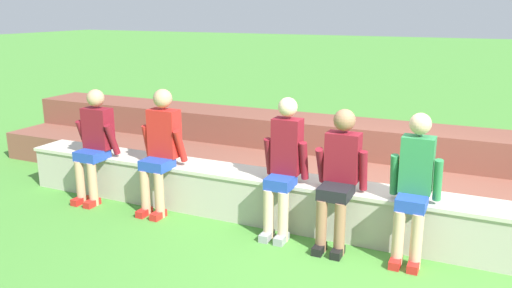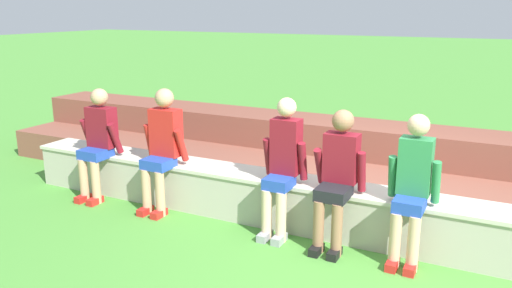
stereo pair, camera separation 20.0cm
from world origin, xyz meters
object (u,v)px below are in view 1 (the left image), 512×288
(person_far_left, at_px, (94,141))
(person_left_of_center, at_px, (161,146))
(person_far_right, at_px, (414,184))
(person_right_of_center, at_px, (339,174))
(person_center, at_px, (284,163))

(person_far_left, distance_m, person_left_of_center, 0.97)
(person_far_right, bearing_deg, person_right_of_center, 178.85)
(person_right_of_center, height_order, person_far_right, person_far_right)
(person_right_of_center, relative_size, person_far_right, 0.98)
(person_center, xyz_separation_m, person_right_of_center, (0.61, -0.02, -0.03))
(person_left_of_center, bearing_deg, person_right_of_center, -0.39)
(person_far_left, bearing_deg, person_left_of_center, 2.45)
(person_left_of_center, distance_m, person_center, 1.56)
(person_left_of_center, bearing_deg, person_far_left, -177.55)
(person_left_of_center, height_order, person_right_of_center, person_left_of_center)
(person_left_of_center, xyz_separation_m, person_center, (1.56, 0.00, -0.01))
(person_far_left, xyz_separation_m, person_center, (2.52, 0.04, 0.02))
(person_center, distance_m, person_far_right, 1.34)
(person_left_of_center, distance_m, person_right_of_center, 2.17)
(person_right_of_center, bearing_deg, person_center, 178.44)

